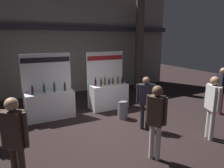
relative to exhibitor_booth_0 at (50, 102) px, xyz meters
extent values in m
plane|color=black|center=(1.45, -1.90, -0.59)|extent=(24.98, 24.98, 0.00)
cube|color=gray|center=(1.45, 3.31, 2.42)|extent=(12.49, 0.25, 6.02)
cube|color=#2D2D33|center=(1.45, 3.00, 2.72)|extent=(12.49, 0.20, 0.24)
cylinder|color=#51473D|center=(5.36, 2.30, 2.07)|extent=(0.46, 0.46, 5.32)
cube|color=white|center=(0.00, -0.05, -0.10)|extent=(1.66, 0.60, 0.98)
cube|color=white|center=(0.00, 0.29, 0.57)|extent=(1.74, 0.04, 2.31)
cube|color=black|center=(0.00, 0.27, 1.50)|extent=(1.69, 0.01, 0.18)
cylinder|color=black|center=(-0.56, -0.04, 0.52)|extent=(0.07, 0.07, 0.26)
cylinder|color=black|center=(-0.56, -0.04, 0.68)|extent=(0.03, 0.03, 0.07)
cylinder|color=red|center=(-0.56, -0.04, 0.72)|extent=(0.03, 0.03, 0.02)
cylinder|color=#19381E|center=(-0.17, -0.01, 0.52)|extent=(0.07, 0.07, 0.26)
cylinder|color=#19381E|center=(-0.17, -0.01, 0.68)|extent=(0.03, 0.03, 0.07)
cylinder|color=black|center=(-0.17, -0.01, 0.73)|extent=(0.03, 0.03, 0.02)
cylinder|color=#19381E|center=(0.18, -0.02, 0.52)|extent=(0.07, 0.07, 0.27)
cylinder|color=#19381E|center=(0.18, -0.02, 0.69)|extent=(0.03, 0.03, 0.07)
cylinder|color=black|center=(0.18, -0.02, 0.73)|extent=(0.03, 0.03, 0.02)
cylinder|color=#472D14|center=(0.54, -0.08, 0.52)|extent=(0.08, 0.08, 0.26)
cylinder|color=#472D14|center=(0.54, -0.08, 0.68)|extent=(0.03, 0.03, 0.07)
cylinder|color=gold|center=(0.54, -0.08, 0.73)|extent=(0.03, 0.03, 0.02)
cube|color=white|center=(2.35, -0.01, -0.09)|extent=(1.52, 0.60, 1.00)
cube|color=white|center=(2.35, 0.33, 0.55)|extent=(1.60, 0.04, 2.29)
cube|color=maroon|center=(2.35, 0.30, 1.46)|extent=(1.56, 0.01, 0.18)
cylinder|color=black|center=(1.76, -0.02, 0.54)|extent=(0.07, 0.07, 0.26)
cylinder|color=black|center=(1.76, -0.02, 0.71)|extent=(0.03, 0.03, 0.08)
cylinder|color=red|center=(1.76, -0.02, 0.76)|extent=(0.03, 0.03, 0.02)
cylinder|color=#472D14|center=(1.97, -0.08, 0.54)|extent=(0.07, 0.07, 0.25)
cylinder|color=#472D14|center=(1.97, -0.08, 0.70)|extent=(0.03, 0.03, 0.08)
cylinder|color=red|center=(1.97, -0.08, 0.75)|extent=(0.03, 0.03, 0.02)
cylinder|color=#472D14|center=(2.17, -0.01, 0.55)|extent=(0.07, 0.07, 0.27)
cylinder|color=#472D14|center=(2.17, -0.01, 0.73)|extent=(0.03, 0.03, 0.09)
cylinder|color=gold|center=(2.17, -0.01, 0.78)|extent=(0.03, 0.03, 0.02)
cylinder|color=black|center=(2.34, -0.04, 0.52)|extent=(0.06, 0.06, 0.22)
cylinder|color=black|center=(2.34, -0.04, 0.67)|extent=(0.03, 0.03, 0.06)
cylinder|color=red|center=(2.34, -0.04, 0.71)|extent=(0.03, 0.03, 0.02)
cylinder|color=#472D14|center=(2.53, 0.00, 0.52)|extent=(0.07, 0.07, 0.22)
cylinder|color=#472D14|center=(2.53, 0.00, 0.67)|extent=(0.03, 0.03, 0.07)
cylinder|color=black|center=(2.53, 0.00, 0.71)|extent=(0.03, 0.03, 0.02)
cylinder|color=#19381E|center=(2.75, -0.04, 0.54)|extent=(0.07, 0.07, 0.26)
cylinder|color=#19381E|center=(2.75, -0.04, 0.71)|extent=(0.03, 0.03, 0.06)
cylinder|color=red|center=(2.75, -0.04, 0.75)|extent=(0.03, 0.03, 0.02)
cylinder|color=black|center=(2.92, -0.09, 0.53)|extent=(0.06, 0.06, 0.23)
cylinder|color=black|center=(2.92, -0.09, 0.67)|extent=(0.03, 0.03, 0.06)
cylinder|color=black|center=(2.92, -0.09, 0.71)|extent=(0.03, 0.03, 0.02)
cylinder|color=slate|center=(2.32, -1.22, -0.28)|extent=(0.37, 0.37, 0.62)
torus|color=black|center=(2.32, -1.22, 0.04)|extent=(0.36, 0.36, 0.02)
cylinder|color=#23232D|center=(2.42, -2.27, -0.18)|extent=(0.12, 0.12, 0.82)
cylinder|color=#23232D|center=(2.57, -2.34, -0.18)|extent=(0.12, 0.12, 0.82)
cube|color=#23232D|center=(2.50, -2.31, 0.55)|extent=(0.47, 0.38, 0.65)
sphere|color=brown|center=(2.50, -2.31, 1.00)|extent=(0.23, 0.23, 0.23)
cylinder|color=#23232D|center=(2.28, -2.19, 0.57)|extent=(0.08, 0.08, 0.62)
cylinder|color=#23232D|center=(2.72, -2.42, 0.57)|extent=(0.08, 0.08, 0.62)
cylinder|color=silver|center=(3.74, -3.77, -0.15)|extent=(0.12, 0.12, 0.88)
cylinder|color=silver|center=(3.81, -3.60, -0.15)|extent=(0.12, 0.12, 0.88)
cube|color=silver|center=(3.77, -3.68, 0.64)|extent=(0.37, 0.50, 0.70)
sphere|color=tan|center=(3.77, -3.68, 1.12)|extent=(0.24, 0.24, 0.24)
cylinder|color=silver|center=(3.67, -3.94, 0.66)|extent=(0.08, 0.08, 0.66)
cylinder|color=silver|center=(3.87, -3.43, 0.66)|extent=(0.08, 0.08, 0.66)
cylinder|color=#47382D|center=(-1.29, -3.35, -0.15)|extent=(0.12, 0.12, 0.89)
cube|color=#47382D|center=(-1.23, -3.41, 0.65)|extent=(0.46, 0.45, 0.70)
sphere|color=tan|center=(-1.23, -3.41, 1.13)|extent=(0.24, 0.24, 0.24)
cylinder|color=#47382D|center=(-1.41, -3.24, 0.66)|extent=(0.08, 0.08, 0.67)
cylinder|color=#47382D|center=(-1.05, -3.57, 0.66)|extent=(0.08, 0.08, 0.67)
cylinder|color=silver|center=(1.68, -3.72, -0.15)|extent=(0.12, 0.12, 0.88)
cylinder|color=silver|center=(1.76, -3.85, -0.15)|extent=(0.12, 0.12, 0.88)
cube|color=#47382D|center=(1.72, -3.78, 0.63)|extent=(0.39, 0.41, 0.69)
sphere|color=brown|center=(1.72, -3.78, 1.11)|extent=(0.24, 0.24, 0.24)
cylinder|color=#47382D|center=(1.60, -3.61, 0.65)|extent=(0.08, 0.08, 0.66)
cylinder|color=#47382D|center=(1.83, -3.95, 0.65)|extent=(0.08, 0.08, 0.66)
cylinder|color=maroon|center=(5.86, -2.42, -0.16)|extent=(0.12, 0.12, 0.86)
cylinder|color=maroon|center=(5.80, -2.57, -0.16)|extent=(0.12, 0.12, 0.86)
cube|color=#23232D|center=(5.83, -2.50, 0.61)|extent=(0.38, 0.45, 0.68)
sphere|color=tan|center=(5.83, -2.50, 1.08)|extent=(0.24, 0.24, 0.24)
cylinder|color=#23232D|center=(5.92, -2.28, 0.63)|extent=(0.08, 0.08, 0.65)
camera|label=1|loc=(-1.20, -7.27, 2.27)|focal=32.85mm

